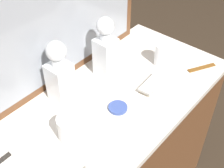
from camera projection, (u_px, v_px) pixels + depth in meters
name	position (u px, v px, depth m)	size (l,w,h in m)	color
dresser	(112.00, 158.00, 1.55)	(1.11, 0.55, 0.83)	brown
crystal_decanter_far_right	(106.00, 53.00, 1.33)	(0.08, 0.08, 0.28)	white
crystal_decanter_front	(60.00, 77.00, 1.21)	(0.09, 0.09, 0.27)	white
crystal_tumbler_far_left	(69.00, 129.00, 1.10)	(0.09, 0.09, 0.10)	white
crystal_tumbler_center	(162.00, 55.00, 1.43)	(0.07, 0.07, 0.11)	white
silver_brush_far_right	(152.00, 85.00, 1.32)	(0.14, 0.07, 0.02)	#B7A88C
porcelain_dish	(118.00, 108.00, 1.23)	(0.08, 0.08, 0.01)	#33478C
tortoiseshell_comb	(202.00, 68.00, 1.43)	(0.13, 0.08, 0.01)	brown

